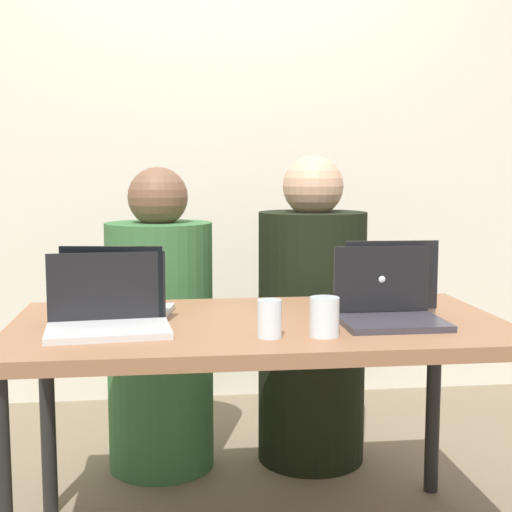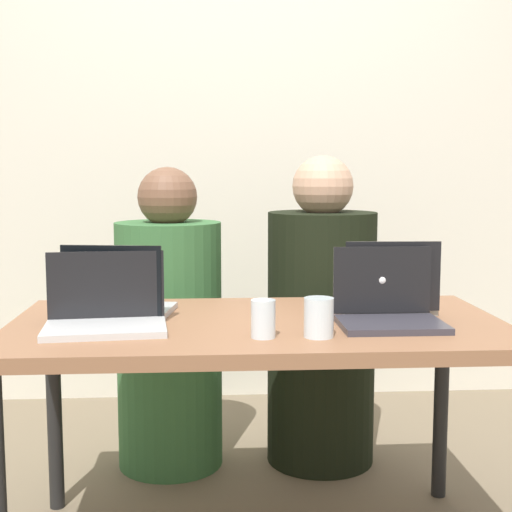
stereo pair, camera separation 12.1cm
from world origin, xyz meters
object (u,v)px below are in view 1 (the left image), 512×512
object	(u,v)px
person_on_left	(160,336)
person_on_right	(312,327)
water_glass_center	(269,321)
water_glass_right	(324,319)
laptop_front_right	(389,307)
laptop_back_left	(118,302)
laptop_back_right	(384,295)
laptop_front_left	(108,315)

from	to	relation	value
person_on_left	person_on_right	xyz separation A→B (m)	(0.59, -0.00, 0.02)
person_on_left	water_glass_center	bearing A→B (deg)	111.26
water_glass_right	person_on_right	bearing A→B (deg)	80.47
water_glass_center	laptop_front_right	bearing A→B (deg)	20.17
laptop_front_right	laptop_back_left	bearing A→B (deg)	167.39
laptop_front_right	laptop_back_left	distance (m)	0.79
laptop_back_right	laptop_front_left	size ratio (longest dim) A/B	0.84
person_on_left	water_glass_right	distance (m)	1.02
person_on_right	water_glass_center	bearing A→B (deg)	86.37
laptop_back_right	water_glass_center	distance (m)	0.52
laptop_back_right	laptop_front_right	bearing A→B (deg)	78.87
person_on_left	person_on_right	bearing A→B (deg)	-177.01
person_on_left	laptop_front_right	world-z (taller)	person_on_left
laptop_back_left	water_glass_center	xyz separation A→B (m)	(0.41, -0.30, -0.01)
person_on_left	laptop_back_right	distance (m)	0.93
person_on_right	laptop_back_left	size ratio (longest dim) A/B	3.68
laptop_front_left	water_glass_right	size ratio (longest dim) A/B	3.32
person_on_left	laptop_back_right	world-z (taller)	person_on_left
person_on_right	laptop_front_left	bearing A→B (deg)	61.41
laptop_back_right	water_glass_center	world-z (taller)	laptop_back_right
laptop_back_right	laptop_front_left	distance (m)	0.85
person_on_right	laptop_front_right	world-z (taller)	person_on_right
person_on_right	laptop_front_left	world-z (taller)	person_on_right
laptop_front_right	water_glass_right	bearing A→B (deg)	-148.09
laptop_back_left	laptop_front_right	bearing A→B (deg)	176.40
laptop_front_left	person_on_right	bearing A→B (deg)	41.07
laptop_back_left	person_on_left	bearing A→B (deg)	-92.21
person_on_left	water_glass_center	size ratio (longest dim) A/B	11.57
laptop_front_left	laptop_front_right	world-z (taller)	laptop_front_right
laptop_back_right	water_glass_right	xyz separation A→B (m)	(-0.26, -0.32, -0.00)
person_on_left	laptop_front_right	size ratio (longest dim) A/B	4.02
person_on_right	laptop_front_right	distance (m)	0.79
water_glass_center	laptop_back_right	bearing A→B (deg)	38.08
laptop_front_right	laptop_front_left	bearing A→B (deg)	-179.72
laptop_back_left	water_glass_right	world-z (taller)	laptop_back_left
person_on_right	person_on_left	bearing A→B (deg)	14.79
laptop_back_left	water_glass_center	world-z (taller)	laptop_back_left
laptop_back_left	laptop_back_right	bearing A→B (deg)	-170.11
laptop_front_left	water_glass_center	world-z (taller)	laptop_front_left
person_on_right	laptop_front_left	xyz separation A→B (m)	(-0.72, -0.76, 0.22)
person_on_left	water_glass_center	distance (m)	0.96
laptop_front_right	water_glass_right	distance (m)	0.26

